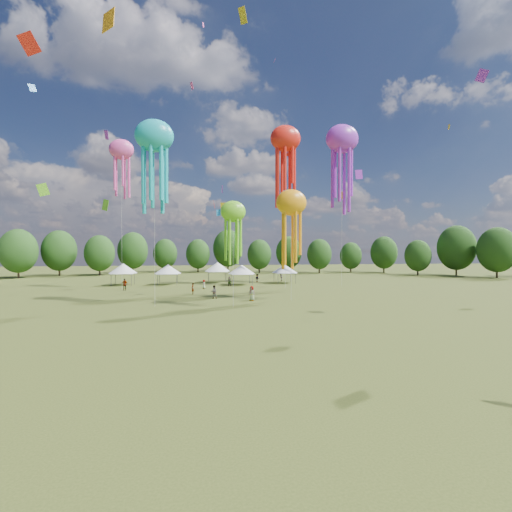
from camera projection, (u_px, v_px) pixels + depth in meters
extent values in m
plane|color=#384416|center=(326.00, 397.00, 15.55)|extent=(300.00, 300.00, 0.00)
imported|color=gray|center=(214.00, 292.00, 47.92)|extent=(0.89, 0.70, 1.80)
imported|color=gray|center=(204.00, 284.00, 60.40)|extent=(0.58, 0.81, 1.55)
imported|color=gray|center=(281.00, 277.00, 75.60)|extent=(0.94, 1.06, 1.83)
imported|color=gray|center=(257.00, 278.00, 73.72)|extent=(1.24, 1.13, 1.67)
imported|color=gray|center=(124.00, 284.00, 58.10)|extent=(1.18, 0.61, 1.93)
imported|color=gray|center=(229.00, 281.00, 65.05)|extent=(1.68, 1.24, 1.76)
imported|color=gray|center=(193.00, 289.00, 52.79)|extent=(0.43, 0.63, 1.68)
imported|color=gray|center=(252.00, 293.00, 45.82)|extent=(1.08, 1.08, 1.89)
cylinder|color=#47474C|center=(111.00, 280.00, 64.94)|extent=(0.08, 0.08, 2.17)
cylinder|color=#47474C|center=(115.00, 279.00, 68.45)|extent=(0.08, 0.08, 2.17)
cylinder|color=#47474C|center=(131.00, 280.00, 65.55)|extent=(0.08, 0.08, 2.17)
cylinder|color=#47474C|center=(135.00, 279.00, 69.06)|extent=(0.08, 0.08, 2.17)
cube|color=white|center=(123.00, 273.00, 66.98)|extent=(3.96, 3.96, 0.10)
cone|color=white|center=(123.00, 268.00, 66.97)|extent=(5.15, 5.15, 1.86)
cylinder|color=#47474C|center=(158.00, 280.00, 65.95)|extent=(0.08, 0.08, 2.04)
cylinder|color=#47474C|center=(159.00, 279.00, 69.38)|extent=(0.08, 0.08, 2.04)
cylinder|color=#47474C|center=(177.00, 280.00, 66.55)|extent=(0.08, 0.08, 2.04)
cylinder|color=#47474C|center=(178.00, 279.00, 69.98)|extent=(0.08, 0.08, 2.04)
cube|color=white|center=(168.00, 274.00, 67.95)|extent=(3.88, 3.88, 0.10)
cone|color=white|center=(168.00, 269.00, 67.94)|extent=(5.04, 5.04, 1.75)
cylinder|color=#47474C|center=(209.00, 278.00, 71.26)|extent=(0.08, 0.08, 2.18)
cylinder|color=#47474C|center=(208.00, 276.00, 74.83)|extent=(0.08, 0.08, 2.18)
cylinder|color=#47474C|center=(227.00, 277.00, 71.88)|extent=(0.08, 0.08, 2.18)
cylinder|color=#47474C|center=(225.00, 276.00, 75.45)|extent=(0.08, 0.08, 2.18)
cube|color=white|center=(217.00, 271.00, 73.34)|extent=(4.03, 4.03, 0.10)
cone|color=white|center=(217.00, 267.00, 73.33)|extent=(5.23, 5.23, 1.87)
cylinder|color=#47474C|center=(233.00, 280.00, 65.77)|extent=(0.08, 0.08, 2.01)
cylinder|color=#47474C|center=(231.00, 279.00, 69.28)|extent=(0.08, 0.08, 2.01)
cylinder|color=#47474C|center=(252.00, 280.00, 66.38)|extent=(0.08, 0.08, 2.01)
cylinder|color=#47474C|center=(249.00, 279.00, 69.89)|extent=(0.08, 0.08, 2.01)
cube|color=white|center=(242.00, 274.00, 67.82)|extent=(3.96, 3.96, 0.10)
cone|color=white|center=(242.00, 269.00, 67.80)|extent=(5.15, 5.15, 1.72)
cylinder|color=#47474C|center=(278.00, 279.00, 69.54)|extent=(0.08, 0.08, 1.98)
cylinder|color=#47474C|center=(274.00, 278.00, 73.06)|extent=(0.08, 0.08, 1.98)
cylinder|color=#47474C|center=(296.00, 279.00, 70.15)|extent=(0.08, 0.08, 1.98)
cylinder|color=#47474C|center=(291.00, 277.00, 73.68)|extent=(0.08, 0.08, 1.98)
cube|color=white|center=(285.00, 273.00, 71.59)|extent=(3.98, 3.98, 0.10)
cone|color=white|center=(285.00, 269.00, 71.58)|extent=(5.18, 5.18, 1.70)
ellipsoid|color=#16B2C0|center=(154.00, 136.00, 40.84)|extent=(4.42, 3.09, 3.75)
cylinder|color=beige|center=(155.00, 221.00, 40.97)|extent=(0.03, 0.03, 19.75)
ellipsoid|color=red|center=(285.00, 139.00, 62.20)|extent=(5.42, 3.79, 4.61)
cylinder|color=beige|center=(285.00, 213.00, 62.37)|extent=(0.03, 0.03, 26.25)
ellipsoid|color=orange|center=(291.00, 203.00, 45.77)|extent=(4.01, 2.81, 3.41)
cylinder|color=beige|center=(291.00, 252.00, 45.85)|extent=(0.03, 0.03, 12.71)
ellipsoid|color=#FF4BAC|center=(121.00, 149.00, 57.45)|extent=(3.89, 2.72, 3.31)
cylinder|color=beige|center=(122.00, 220.00, 57.60)|extent=(0.03, 0.03, 22.95)
ellipsoid|color=#73D723|center=(233.00, 212.00, 40.03)|extent=(2.87, 2.01, 2.44)
cylinder|color=beige|center=(233.00, 260.00, 40.10)|extent=(0.03, 0.03, 10.91)
ellipsoid|color=#A830D5|center=(342.00, 139.00, 65.62)|extent=(6.19, 4.33, 5.26)
cylinder|color=beige|center=(342.00, 212.00, 65.80)|extent=(0.03, 0.03, 27.28)
cube|color=#FF4BAC|center=(192.00, 86.00, 50.25)|extent=(0.56, 0.99, 1.05)
cube|color=#A830D5|center=(222.00, 189.00, 82.48)|extent=(0.14, 1.66, 2.00)
cube|color=red|center=(288.00, 154.00, 80.75)|extent=(0.71, 0.47, 0.90)
cube|color=gold|center=(224.00, 207.00, 64.57)|extent=(1.15, 0.44, 1.46)
cube|color=#FF4BAC|center=(203.00, 25.00, 75.15)|extent=(0.40, 0.81, 1.06)
cube|color=#A830D5|center=(482.00, 76.00, 41.22)|extent=(1.24, 0.93, 1.66)
cube|color=red|center=(29.00, 44.00, 34.78)|extent=(2.08, 0.92, 2.16)
cube|color=orange|center=(108.00, 20.00, 27.80)|extent=(1.11, 1.27, 1.92)
cube|color=gold|center=(243.00, 15.00, 44.72)|extent=(1.21, 2.06, 2.01)
cube|color=#73D723|center=(105.00, 205.00, 75.60)|extent=(1.84, 1.47, 2.71)
cube|color=#1A7BEB|center=(32.00, 88.00, 43.94)|extent=(0.97, 0.60, 1.13)
cube|color=#16B2C0|center=(286.00, 141.00, 72.05)|extent=(1.87, 1.26, 1.90)
cube|color=#A830D5|center=(359.00, 174.00, 79.51)|extent=(1.74, 0.28, 2.20)
cube|color=orange|center=(343.00, 196.00, 82.50)|extent=(1.22, 1.31, 1.86)
cube|color=gold|center=(449.00, 127.00, 48.19)|extent=(0.26, 0.69, 0.83)
cube|color=#73D723|center=(43.00, 190.00, 59.91)|extent=(2.00, 0.78, 2.42)
cube|color=#1A7BEB|center=(218.00, 213.00, 65.71)|extent=(0.86, 0.93, 1.39)
cube|color=#FF4BAC|center=(275.00, 60.00, 75.98)|extent=(0.40, 0.74, 0.81)
cube|color=#A830D5|center=(106.00, 135.00, 43.39)|extent=(0.61, 1.06, 1.26)
cube|color=red|center=(214.00, 205.00, 71.27)|extent=(0.39, 1.38, 1.75)
cylinder|color=#38281C|center=(19.00, 271.00, 84.50)|extent=(0.44, 0.44, 3.36)
ellipsoid|color=#1F4216|center=(18.00, 251.00, 84.44)|extent=(8.40, 8.40, 10.51)
cylinder|color=#38281C|center=(59.00, 269.00, 92.81)|extent=(0.44, 0.44, 3.41)
ellipsoid|color=#1F4216|center=(59.00, 251.00, 92.74)|extent=(8.53, 8.53, 10.66)
cylinder|color=#38281C|center=(100.00, 270.00, 94.07)|extent=(0.44, 0.44, 3.07)
ellipsoid|color=#1F4216|center=(100.00, 253.00, 94.01)|extent=(7.66, 7.66, 9.58)
cylinder|color=#38281C|center=(133.00, 267.00, 103.47)|extent=(0.44, 0.44, 3.43)
ellipsoid|color=#1F4216|center=(133.00, 251.00, 103.40)|extent=(8.58, 8.58, 10.73)
cylinder|color=#38281C|center=(165.00, 267.00, 110.50)|extent=(0.44, 0.44, 2.95)
ellipsoid|color=#1F4216|center=(165.00, 254.00, 110.45)|extent=(7.37, 7.37, 9.21)
cylinder|color=#38281C|center=(198.00, 268.00, 108.38)|extent=(0.44, 0.44, 2.89)
ellipsoid|color=#1F4216|center=(198.00, 254.00, 108.33)|extent=(7.23, 7.23, 9.04)
cylinder|color=#38281C|center=(228.00, 265.00, 114.38)|extent=(0.44, 0.44, 3.84)
ellipsoid|color=#1F4216|center=(228.00, 248.00, 114.31)|extent=(9.60, 9.60, 11.99)
cylinder|color=#38281C|center=(259.00, 268.00, 104.91)|extent=(0.44, 0.44, 2.84)
ellipsoid|color=#1F4216|center=(259.00, 254.00, 104.86)|extent=(7.11, 7.11, 8.89)
cylinder|color=#38281C|center=(289.00, 267.00, 109.13)|extent=(0.44, 0.44, 3.16)
ellipsoid|color=#1F4216|center=(289.00, 252.00, 109.07)|extent=(7.91, 7.91, 9.88)
cylinder|color=#38281C|center=(319.00, 268.00, 104.80)|extent=(0.44, 0.44, 2.88)
ellipsoid|color=#1F4216|center=(319.00, 254.00, 104.74)|extent=(7.21, 7.21, 9.01)
cylinder|color=#38281C|center=(351.00, 268.00, 108.57)|extent=(0.44, 0.44, 2.63)
ellipsoid|color=#1F4216|center=(351.00, 256.00, 108.52)|extent=(6.57, 6.57, 8.22)
cylinder|color=#38281C|center=(384.00, 267.00, 106.65)|extent=(0.44, 0.44, 3.13)
ellipsoid|color=#1F4216|center=(384.00, 253.00, 106.59)|extent=(7.81, 7.81, 9.77)
cylinder|color=#38281C|center=(418.00, 270.00, 95.44)|extent=(0.44, 0.44, 2.72)
ellipsoid|color=#1F4216|center=(418.00, 256.00, 95.39)|extent=(6.80, 6.80, 8.50)
cylinder|color=#38281C|center=(456.00, 268.00, 94.18)|extent=(0.44, 0.44, 3.81)
ellipsoid|color=#1F4216|center=(456.00, 248.00, 94.11)|extent=(9.52, 9.52, 11.90)
cylinder|color=#38281C|center=(497.00, 271.00, 85.81)|extent=(0.44, 0.44, 3.51)
ellipsoid|color=#1F4216|center=(497.00, 250.00, 85.74)|extent=(8.78, 8.78, 10.97)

